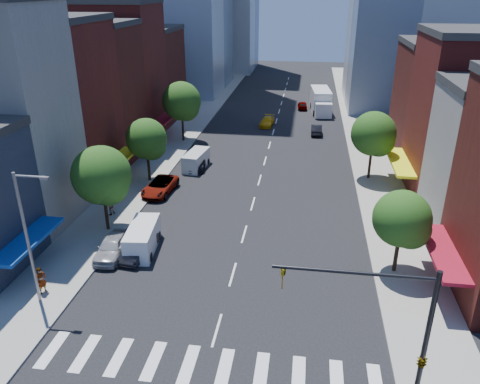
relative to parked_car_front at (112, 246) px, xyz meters
The scene contains 28 objects.
ground 11.96m from the parked_car_front, 37.23° to the right, with size 220.00×220.00×0.00m, color black.
sidewalk_left 32.93m from the parked_car_front, 95.23° to the left, with size 5.00×120.00×0.15m, color gray.
sidewalk_right 39.49m from the parked_car_front, 56.13° to the left, with size 5.00×120.00×0.15m, color gray.
crosswalk 13.97m from the parked_car_front, 47.08° to the right, with size 19.00×3.00×0.01m, color silver.
bldg_left_2 18.99m from the parked_car_front, 130.89° to the left, with size 12.00×9.00×16.00m, color #5D1716.
bldg_left_3 25.53m from the parked_car_front, 117.83° to the left, with size 12.00×8.00×15.00m, color #4D1713.
bldg_left_4 33.30m from the parked_car_front, 110.79° to the left, with size 12.00×9.00×17.00m, color #5D1716.
bldg_left_5 41.80m from the parked_car_front, 106.12° to the left, with size 12.00×10.00×13.00m, color #4D1713.
bldg_right_3 40.99m from the parked_car_front, 41.29° to the left, with size 12.00×10.00×13.00m, color #4D1713.
traffic_signal 22.95m from the parked_car_front, 31.07° to the right, with size 7.24×2.24×8.00m.
streetlight 8.00m from the parked_car_front, 110.35° to the right, with size 2.25×0.25×9.00m.
tree_left_near 5.81m from the parked_car_front, 116.49° to the left, with size 4.80×4.80×7.30m.
tree_left_mid 15.28m from the parked_car_front, 97.16° to the left, with size 4.20×4.20×6.65m.
tree_left_far 29.10m from the parked_car_front, 93.68° to the left, with size 5.00×5.00×7.75m.
tree_right_near 21.43m from the parked_car_front, ahead, with size 4.00×4.00×6.20m.
tree_right_far 28.53m from the parked_car_front, 41.49° to the left, with size 4.60×4.60×7.20m.
parked_car_front is the anchor object (origin of this frame).
parked_car_second 2.02m from the parked_car_front, ahead, with size 1.47×4.21×1.39m, color black.
parked_car_third 11.96m from the parked_car_front, 89.84° to the left, with size 2.43×5.27×1.46m, color #999999.
parked_car_rear 19.74m from the parked_car_front, 84.18° to the left, with size 2.16×5.32×1.54m, color black.
cargo_van_near 2.28m from the parked_car_front, 27.27° to the left, with size 2.47×5.04×2.07m.
cargo_van_far 19.28m from the parked_car_front, 84.09° to the left, with size 2.37×4.76×1.94m.
taxi 38.78m from the parked_car_front, 77.60° to the left, with size 1.78×4.38×1.27m, color #F3B50C.
traffic_car_oncoming 38.05m from the parked_car_front, 65.96° to the left, with size 1.44×4.14×1.36m, color black.
traffic_car_far 50.79m from the parked_car_front, 74.89° to the left, with size 1.51×3.75×1.28m, color #999999.
box_truck 49.94m from the parked_car_front, 71.10° to the left, with size 3.54×9.31×3.66m.
pedestrian_near 6.02m from the parked_car_front, 116.68° to the right, with size 0.69×0.46×1.91m, color #999999.
pedestrian_far 6.99m from the parked_car_front, 114.18° to the left, with size 0.81×0.63×1.67m, color #999999.
Camera 1 is at (4.64, -21.96, 19.04)m, focal length 35.00 mm.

